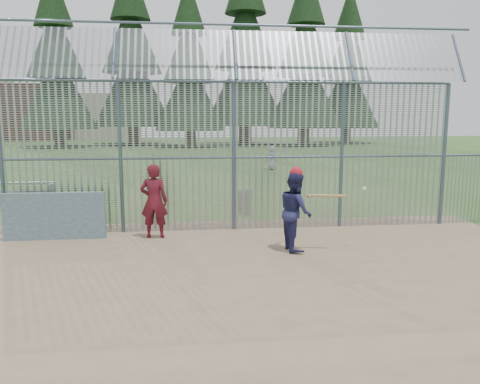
{
  "coord_description": "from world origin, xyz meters",
  "views": [
    {
      "loc": [
        -1.22,
        -9.04,
        3.12
      ],
      "look_at": [
        0.0,
        2.0,
        1.3
      ],
      "focal_mm": 35.0,
      "sensor_mm": 36.0,
      "label": 1
    }
  ],
  "objects": [
    {
      "name": "ground",
      "position": [
        0.0,
        0.0,
        0.0
      ],
      "size": [
        120.0,
        120.0,
        0.0
      ],
      "primitive_type": "plane",
      "color": "#2D511E",
      "rests_on": "ground"
    },
    {
      "name": "dirt_infield",
      "position": [
        0.0,
        -0.5,
        0.01
      ],
      "size": [
        14.0,
        10.0,
        0.02
      ],
      "primitive_type": "cube",
      "color": "#756047",
      "rests_on": "ground"
    },
    {
      "name": "dugout_wall",
      "position": [
        -4.6,
        2.9,
        0.62
      ],
      "size": [
        2.5,
        0.12,
        1.2
      ],
      "primitive_type": "cube",
      "color": "#38566B",
      "rests_on": "dirt_infield"
    },
    {
      "name": "batter",
      "position": [
        1.22,
        1.35,
        0.93
      ],
      "size": [
        0.76,
        0.94,
        1.83
      ],
      "primitive_type": "imported",
      "rotation": [
        0.0,
        0.0,
        1.65
      ],
      "color": "#22234F",
      "rests_on": "dirt_infield"
    },
    {
      "name": "onlooker",
      "position": [
        -2.11,
        2.82,
        0.97
      ],
      "size": [
        0.72,
        0.5,
        1.9
      ],
      "primitive_type": "imported",
      "rotation": [
        0.0,
        0.0,
        3.08
      ],
      "color": "maroon",
      "rests_on": "dirt_infield"
    },
    {
      "name": "bg_kid_standing",
      "position": [
        3.63,
        17.7,
        0.69
      ],
      "size": [
        0.78,
        0.64,
        1.38
      ],
      "primitive_type": "imported",
      "rotation": [
        0.0,
        0.0,
        3.5
      ],
      "color": "gray",
      "rests_on": "ground"
    },
    {
      "name": "bg_kid_seated",
      "position": [
        1.44,
        17.43,
        0.42
      ],
      "size": [
        0.53,
        0.43,
        0.84
      ],
      "primitive_type": "imported",
      "rotation": [
        0.0,
        0.0,
        2.6
      ],
      "color": "slate",
      "rests_on": "ground"
    },
    {
      "name": "batting_gear",
      "position": [
        1.35,
        1.33,
        1.74
      ],
      "size": [
        1.8,
        0.41,
        0.71
      ],
      "color": "#AC1625",
      "rests_on": "ground"
    },
    {
      "name": "trash_can",
      "position": [
        0.52,
        5.57,
        0.38
      ],
      "size": [
        0.56,
        0.56,
        0.82
      ],
      "color": "gray",
      "rests_on": "ground"
    },
    {
      "name": "bleacher",
      "position": [
        -7.54,
        8.18,
        0.41
      ],
      "size": [
        3.0,
        0.95,
        0.72
      ],
      "color": "slate",
      "rests_on": "ground"
    },
    {
      "name": "backstop_fence",
      "position": [
        1.81,
        3.43,
        2.36
      ],
      "size": [
        20.09,
        0.81,
        5.3
      ],
      "color": "#47566B",
      "rests_on": "ground"
    },
    {
      "name": "conifer_row",
      "position": [
        1.93,
        41.51,
        10.83
      ],
      "size": [
        38.48,
        12.26,
        20.2
      ],
      "color": "#332319",
      "rests_on": "ground"
    },
    {
      "name": "distant_buildings",
      "position": [
        -23.18,
        56.49,
        3.6
      ],
      "size": [
        26.5,
        10.5,
        8.0
      ],
      "color": "brown",
      "rests_on": "ground"
    }
  ]
}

